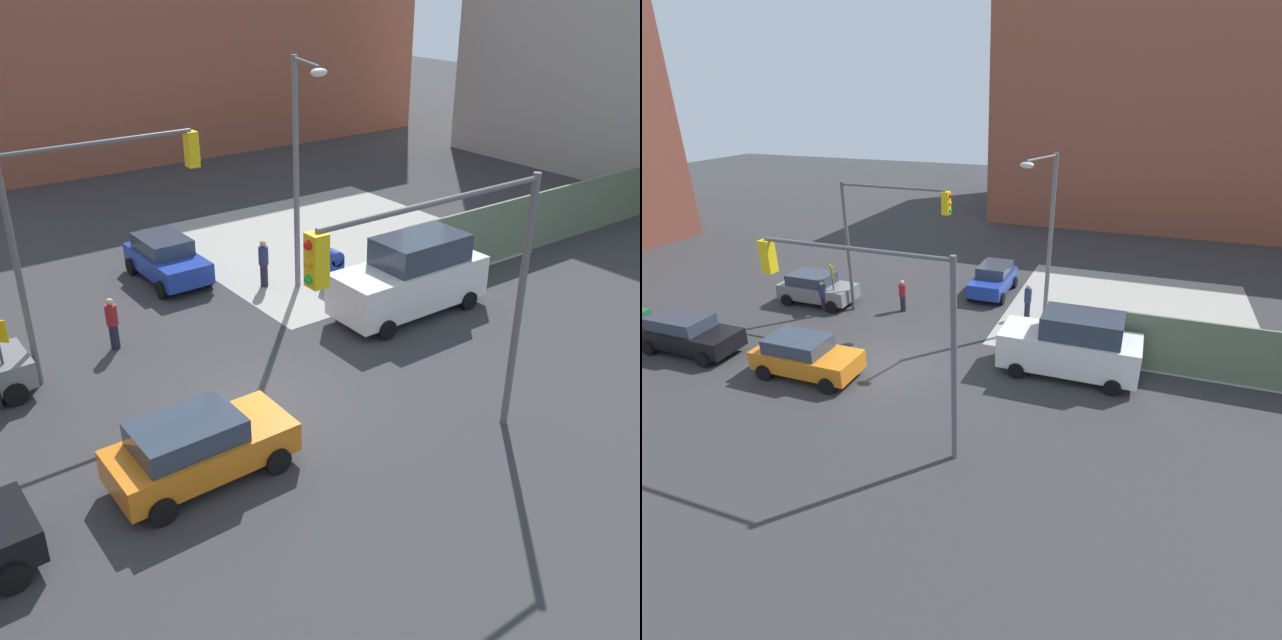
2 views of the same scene
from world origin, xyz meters
TOP-DOWN VIEW (x-y plane):
  - ground_plane at (0.00, 0.00)m, footprint 120.00×120.00m
  - sidewalk_corner at (9.00, 9.00)m, footprint 12.00×12.00m
  - building_warehouse_north at (12.32, 34.00)m, footprint 32.00×18.00m
  - traffic_signal_nw_corner at (-2.36, 4.50)m, footprint 5.59×0.36m
  - traffic_signal_se_corner at (2.07, -4.50)m, footprint 6.28×0.36m
  - street_lamp_corner at (5.09, 5.45)m, footprint 1.10×2.57m
  - warning_sign_two_way at (-5.40, 4.19)m, footprint 0.48×0.48m
  - mailbox_blue at (6.20, 5.00)m, footprint 0.56×0.64m
  - hatchback_blue at (1.64, 9.18)m, footprint 2.02×3.93m
  - coupe_black at (-8.78, -1.88)m, footprint 4.45×2.02m
  - hatchback_orange at (-2.79, -1.86)m, footprint 4.21×2.02m
  - coupe_gray at (-6.77, 4.63)m, footprint 4.00×2.02m
  - van_white_delivery at (7.04, 1.80)m, footprint 5.40×2.32m
  - pedestrian_crossing at (-5.80, 3.80)m, footprint 0.36×0.36m
  - pedestrian_waiting at (4.20, 6.50)m, footprint 0.36×0.36m
  - pedestrian_walking_north at (-2.00, 5.20)m, footprint 0.36×0.36m

SIDE VIEW (x-z plane):
  - ground_plane at x=0.00m, z-range 0.00..0.00m
  - sidewalk_corner at x=9.00m, z-range 0.00..0.01m
  - mailbox_blue at x=6.20m, z-range 0.05..1.48m
  - pedestrian_crossing at x=-5.80m, z-range 0.03..1.63m
  - hatchback_blue at x=1.64m, z-range 0.03..1.65m
  - coupe_gray at x=-6.77m, z-range 0.03..1.65m
  - hatchback_orange at x=-2.79m, z-range 0.03..1.65m
  - coupe_black at x=-8.78m, z-range 0.03..1.65m
  - pedestrian_walking_north at x=-2.00m, z-range 0.03..1.70m
  - pedestrian_waiting at x=4.20m, z-range 0.04..1.82m
  - van_white_delivery at x=7.04m, z-range -0.03..2.59m
  - warning_sign_two_way at x=-5.40m, z-range 0.44..2.84m
  - traffic_signal_nw_corner at x=-2.36m, z-range 1.39..7.89m
  - traffic_signal_se_corner at x=2.07m, z-range 1.43..7.93m
  - street_lamp_corner at x=5.09m, z-range 0.70..8.70m
  - building_warehouse_north at x=12.32m, z-range 0.00..17.00m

